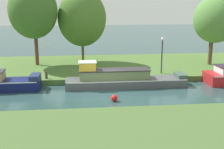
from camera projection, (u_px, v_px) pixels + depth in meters
name	position (u px, v px, depth m)	size (l,w,h in m)	color
ground_plane	(102.00, 92.00, 19.48)	(120.00, 120.00, 0.00)	#2B4848
riverbank_far	(96.00, 67.00, 26.19)	(72.00, 10.00, 0.40)	#4C6E32
slate_cruiser	(122.00, 79.00, 20.65)	(8.53, 1.59, 1.87)	#515356
willow_tree_left	(33.00, 11.00, 24.45)	(4.06, 4.59, 7.09)	brown
willow_tree_centre	(82.00, 18.00, 26.27)	(4.36, 3.91, 6.56)	brown
willow_tree_right	(216.00, 20.00, 24.90)	(3.69, 4.07, 6.03)	brown
lamp_post	(162.00, 51.00, 22.61)	(0.24, 0.24, 2.82)	#333338
mooring_post_near	(46.00, 75.00, 21.30)	(0.18, 0.18, 0.51)	#45322C
mooring_post_far	(82.00, 72.00, 21.52)	(0.14, 0.14, 0.87)	#533029
channel_buoy	(114.00, 98.00, 17.64)	(0.40, 0.40, 0.40)	red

